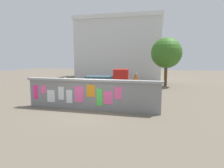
{
  "coord_description": "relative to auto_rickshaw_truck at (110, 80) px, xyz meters",
  "views": [
    {
      "loc": [
        3.53,
        -9.52,
        2.74
      ],
      "look_at": [
        0.54,
        2.4,
        1.1
      ],
      "focal_mm": 30.81,
      "sensor_mm": 36.0,
      "label": 1
    }
  ],
  "objects": [
    {
      "name": "ground",
      "position": [
        0.59,
        1.9,
        -0.9
      ],
      "size": [
        60.0,
        60.0,
        0.0
      ],
      "primitive_type": "plane",
      "color": "#6B6051"
    },
    {
      "name": "poster_wall",
      "position": [
        0.59,
        -6.11,
        -0.05
      ],
      "size": [
        7.48,
        0.42,
        1.65
      ],
      "color": "gray",
      "rests_on": "ground"
    },
    {
      "name": "auto_rickshaw_truck",
      "position": [
        0.0,
        0.0,
        0.0
      ],
      "size": [
        3.73,
        1.86,
        1.85
      ],
      "color": "black",
      "rests_on": "ground"
    },
    {
      "name": "motorcycle",
      "position": [
        2.82,
        -3.23,
        -0.44
      ],
      "size": [
        1.88,
        0.64,
        0.87
      ],
      "color": "black",
      "rests_on": "ground"
    },
    {
      "name": "bicycle_near",
      "position": [
        -0.58,
        -3.92,
        -0.54
      ],
      "size": [
        1.71,
        0.44,
        0.95
      ],
      "color": "black",
      "rests_on": "ground"
    },
    {
      "name": "bicycle_far",
      "position": [
        1.22,
        -4.21,
        -0.54
      ],
      "size": [
        1.67,
        0.57,
        0.95
      ],
      "color": "black",
      "rests_on": "ground"
    },
    {
      "name": "person_walking",
      "position": [
        -1.42,
        -5.15,
        0.09
      ],
      "size": [
        0.48,
        0.48,
        1.62
      ],
      "color": "#D83F72",
      "rests_on": "ground"
    },
    {
      "name": "person_bystander",
      "position": [
        2.34,
        -0.96,
        0.09
      ],
      "size": [
        0.48,
        0.48,
        1.62
      ],
      "color": "#338CBF",
      "rests_on": "ground"
    },
    {
      "name": "tree_roadside",
      "position": [
        4.67,
        4.16,
        2.37
      ],
      "size": [
        2.99,
        2.99,
        4.78
      ],
      "color": "brown",
      "rests_on": "ground"
    },
    {
      "name": "building_background",
      "position": [
        -1.39,
        11.24,
        3.21
      ],
      "size": [
        11.51,
        6.75,
        8.19
      ],
      "color": "silver",
      "rests_on": "ground"
    }
  ]
}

